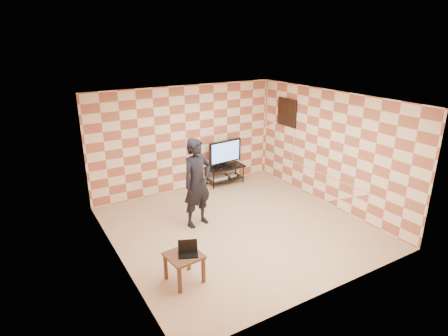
{
  "coord_description": "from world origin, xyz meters",
  "views": [
    {
      "loc": [
        -3.87,
        -5.92,
        3.86
      ],
      "look_at": [
        0.0,
        0.6,
        1.15
      ],
      "focal_mm": 30.0,
      "sensor_mm": 36.0,
      "label": 1
    }
  ],
  "objects_px": {
    "person": "(197,183)",
    "tv_stand": "(225,171)",
    "tv": "(225,152)",
    "side_table": "(184,259)"
  },
  "relations": [
    {
      "from": "tv",
      "to": "side_table",
      "type": "bearing_deg",
      "value": -129.72
    },
    {
      "from": "tv",
      "to": "side_table",
      "type": "xyz_separation_m",
      "value": [
        -2.78,
        -3.34,
        -0.49
      ]
    },
    {
      "from": "tv",
      "to": "tv_stand",
      "type": "bearing_deg",
      "value": 84.55
    },
    {
      "from": "tv_stand",
      "to": "person",
      "type": "distance_m",
      "value": 2.46
    },
    {
      "from": "tv_stand",
      "to": "person",
      "type": "xyz_separation_m",
      "value": [
        -1.69,
        -1.69,
        0.59
      ]
    },
    {
      "from": "tv",
      "to": "side_table",
      "type": "relative_size",
      "value": 1.67
    },
    {
      "from": "side_table",
      "to": "person",
      "type": "xyz_separation_m",
      "value": [
        1.09,
        1.65,
        0.54
      ]
    },
    {
      "from": "person",
      "to": "tv_stand",
      "type": "bearing_deg",
      "value": 32.56
    },
    {
      "from": "tv_stand",
      "to": "tv",
      "type": "bearing_deg",
      "value": -95.45
    },
    {
      "from": "side_table",
      "to": "tv",
      "type": "bearing_deg",
      "value": 50.28
    }
  ]
}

